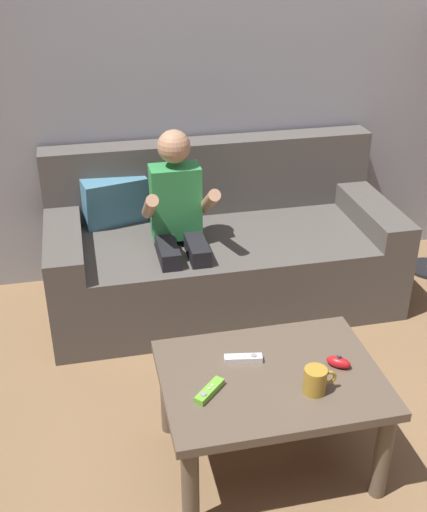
# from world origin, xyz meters

# --- Properties ---
(ground_plane) EXTENTS (8.25, 8.25, 0.00)m
(ground_plane) POSITION_xyz_m (0.00, 0.00, 0.00)
(ground_plane) COLOR olive
(wall_back) EXTENTS (4.12, 0.05, 2.50)m
(wall_back) POSITION_xyz_m (0.00, 1.84, 1.25)
(wall_back) COLOR #999EA8
(wall_back) RESTS_ON ground
(couch) EXTENTS (1.79, 0.80, 0.80)m
(couch) POSITION_xyz_m (-0.14, 1.45, 0.28)
(couch) COLOR #56514C
(couch) RESTS_ON ground
(person_seated_on_couch) EXTENTS (0.34, 0.42, 0.98)m
(person_seated_on_couch) POSITION_xyz_m (-0.38, 1.27, 0.56)
(person_seated_on_couch) COLOR black
(person_seated_on_couch) RESTS_ON ground
(coffee_table) EXTENTS (0.79, 0.59, 0.41)m
(coffee_table) POSITION_xyz_m (-0.23, 0.23, 0.34)
(coffee_table) COLOR brown
(coffee_table) RESTS_ON ground
(game_remote_lime_near_edge) EXTENTS (0.12, 0.12, 0.03)m
(game_remote_lime_near_edge) POSITION_xyz_m (-0.46, 0.18, 0.43)
(game_remote_lime_near_edge) COLOR #72C638
(game_remote_lime_near_edge) RESTS_ON coffee_table
(nunchuk_red) EXTENTS (0.10, 0.09, 0.05)m
(nunchuk_red) POSITION_xyz_m (0.03, 0.23, 0.43)
(nunchuk_red) COLOR red
(nunchuk_red) RESTS_ON coffee_table
(game_remote_white_far_corner) EXTENTS (0.14, 0.06, 0.03)m
(game_remote_white_far_corner) POSITION_xyz_m (-0.30, 0.33, 0.43)
(game_remote_white_far_corner) COLOR white
(game_remote_white_far_corner) RESTS_ON coffee_table
(coffee_mug) EXTENTS (0.12, 0.08, 0.10)m
(coffee_mug) POSITION_xyz_m (-0.10, 0.12, 0.46)
(coffee_mug) COLOR #B78C2D
(coffee_mug) RESTS_ON coffee_table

